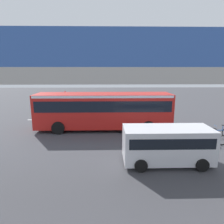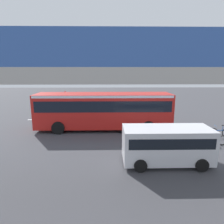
{
  "view_description": "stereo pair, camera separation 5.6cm",
  "coord_description": "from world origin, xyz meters",
  "views": [
    {
      "loc": [
        -1.36,
        17.8,
        5.16
      ],
      "look_at": [
        -1.75,
        1.35,
        1.6
      ],
      "focal_mm": 31.64,
      "sensor_mm": 36.0,
      "label": 1
    },
    {
      "loc": [
        -1.42,
        17.8,
        5.16
      ],
      "look_at": [
        -1.75,
        1.35,
        1.6
      ],
      "focal_mm": 31.64,
      "sensor_mm": 36.0,
      "label": 2
    }
  ],
  "objects": [
    {
      "name": "pedestrian",
      "position": [
        -0.63,
        -3.86,
        0.89
      ],
      "size": [
        0.38,
        0.38,
        1.79
      ],
      "color": "#2D2D38",
      "rests_on": "ground"
    },
    {
      "name": "lane_dash_centre",
      "position": [
        2.0,
        -2.4,
        0.0
      ],
      "size": [
        2.0,
        0.2,
        0.01
      ],
      "primitive_type": "cube",
      "color": "silver",
      "rests_on": "ground"
    },
    {
      "name": "lane_dash_left",
      "position": [
        -2.0,
        -2.4,
        0.0
      ],
      "size": [
        2.0,
        0.2,
        0.01
      ],
      "primitive_type": "cube",
      "color": "silver",
      "rests_on": "ground"
    },
    {
      "name": "lane_dash_right",
      "position": [
        6.0,
        -2.4,
        0.0
      ],
      "size": [
        2.0,
        0.2,
        0.01
      ],
      "primitive_type": "cube",
      "color": "silver",
      "rests_on": "ground"
    },
    {
      "name": "pedestrian_overpass",
      "position": [
        0.0,
        10.69,
        4.65
      ],
      "size": [
        28.05,
        2.6,
        6.32
      ],
      "color": "#B2ADA5",
      "rests_on": "ground"
    },
    {
      "name": "lane_dash_leftmost",
      "position": [
        -6.0,
        -2.4,
        0.0
      ],
      "size": [
        2.0,
        0.2,
        0.01
      ],
      "primitive_type": "cube",
      "color": "silver",
      "rests_on": "ground"
    },
    {
      "name": "ground",
      "position": [
        0.0,
        0.0,
        0.0
      ],
      "size": [
        80.0,
        80.0,
        0.0
      ],
      "primitive_type": "plane",
      "color": "#424247"
    },
    {
      "name": "bicycle_blue",
      "position": [
        -10.1,
        3.33,
        0.37
      ],
      "size": [
        1.77,
        0.44,
        0.96
      ],
      "color": "black",
      "rests_on": "ground"
    },
    {
      "name": "city_bus",
      "position": [
        -1.03,
        1.07,
        1.88
      ],
      "size": [
        11.54,
        2.85,
        3.15
      ],
      "color": "red",
      "rests_on": "ground"
    },
    {
      "name": "traffic_sign",
      "position": [
        3.32,
        -4.05,
        1.89
      ],
      "size": [
        0.08,
        0.6,
        2.8
      ],
      "color": "slate",
      "rests_on": "ground"
    },
    {
      "name": "parked_van",
      "position": [
        -4.65,
        7.59,
        1.18
      ],
      "size": [
        4.8,
        2.17,
        2.05
      ],
      "color": "silver",
      "rests_on": "ground"
    }
  ]
}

